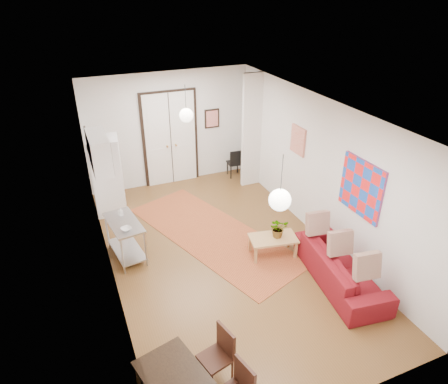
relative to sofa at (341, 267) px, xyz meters
name	(u,v)px	position (x,y,z in m)	size (l,w,h in m)	color
floor	(222,253)	(-1.62, 1.58, -0.31)	(7.00, 7.00, 0.00)	brown
ceiling	(222,111)	(-1.62, 1.58, 2.59)	(4.20, 7.00, 0.02)	white
wall_back	(169,129)	(-1.62, 5.08, 1.14)	(4.20, 0.02, 2.90)	silver
wall_front	(343,324)	(-1.62, -1.92, 1.14)	(4.20, 0.02, 2.90)	silver
wall_left	(104,212)	(-3.72, 1.58, 1.14)	(0.02, 7.00, 2.90)	silver
wall_right	(319,170)	(0.48, 1.58, 1.14)	(0.02, 7.00, 2.90)	silver
double_doors	(171,139)	(-1.62, 5.04, 0.89)	(1.44, 0.06, 2.50)	white
stub_partition	(252,132)	(0.23, 4.13, 1.14)	(0.50, 0.10, 2.90)	silver
wall_cabinet	(99,152)	(-3.54, 3.08, 1.59)	(0.35, 1.00, 0.70)	white
painting_popart	(361,188)	(0.46, 0.33, 1.34)	(0.05, 1.00, 1.00)	red
painting_abstract	(298,140)	(0.46, 2.38, 1.49)	(0.05, 0.50, 0.60)	beige
poster_back	(212,119)	(-0.47, 5.05, 1.29)	(0.40, 0.03, 0.50)	red
print_left	(88,142)	(-3.69, 3.58, 1.64)	(0.03, 0.44, 0.54)	brown
pendant_back	(186,115)	(-1.62, 3.58, 1.94)	(0.30, 0.30, 0.80)	white
pendant_front	(280,200)	(-1.62, -0.42, 1.94)	(0.30, 0.30, 0.80)	white
kilim_rug	(213,234)	(-1.56, 2.26, -0.31)	(1.56, 4.16, 0.01)	#A8562A
sofa	(341,267)	(0.00, 0.00, 0.00)	(0.84, 2.14, 0.63)	maroon
coffee_table	(273,240)	(-0.72, 1.16, 0.04)	(0.98, 0.67, 0.40)	tan
potted_plant	(278,228)	(-0.62, 1.16, 0.29)	(0.35, 0.31, 0.39)	#366B30
kitchen_counter	(125,235)	(-3.37, 2.21, 0.18)	(0.66, 1.10, 0.80)	#A6A8AB
bowl	(126,229)	(-3.37, 1.91, 0.51)	(0.19, 0.19, 0.05)	white
soap_bottle	(121,212)	(-3.37, 2.46, 0.57)	(0.08, 0.07, 0.17)	teal
fridge	(108,176)	(-3.37, 4.09, 0.59)	(0.64, 0.64, 1.81)	white
dining_chair_near	(213,350)	(-2.78, -0.91, 0.16)	(0.47, 0.59, 0.82)	#3D1D13
black_side_chair	(233,159)	(0.04, 4.80, 0.14)	(0.38, 0.38, 0.79)	black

